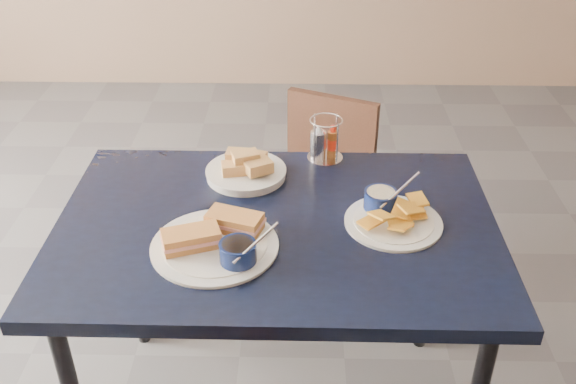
{
  "coord_description": "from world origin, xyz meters",
  "views": [
    {
      "loc": [
        0.21,
        -1.62,
        1.72
      ],
      "look_at": [
        0.18,
        -0.19,
        0.82
      ],
      "focal_mm": 40.0,
      "sensor_mm": 36.0,
      "label": 1
    }
  ],
  "objects_px": {
    "chair_far": "(315,181)",
    "plantain_plate": "(389,213)",
    "bread_basket": "(246,169)",
    "dining_table": "(277,243)",
    "condiment_caddy": "(324,142)",
    "sandwich_plate": "(218,240)"
  },
  "relations": [
    {
      "from": "chair_far",
      "to": "dining_table",
      "type": "bearing_deg",
      "value": -99.16
    },
    {
      "from": "dining_table",
      "to": "plantain_plate",
      "type": "height_order",
      "value": "plantain_plate"
    },
    {
      "from": "plantain_plate",
      "to": "bread_basket",
      "type": "bearing_deg",
      "value": 151.77
    },
    {
      "from": "plantain_plate",
      "to": "condiment_caddy",
      "type": "bearing_deg",
      "value": 116.9
    },
    {
      "from": "chair_far",
      "to": "condiment_caddy",
      "type": "bearing_deg",
      "value": -87.8
    },
    {
      "from": "condiment_caddy",
      "to": "dining_table",
      "type": "bearing_deg",
      "value": -110.93
    },
    {
      "from": "sandwich_plate",
      "to": "plantain_plate",
      "type": "relative_size",
      "value": 1.26
    },
    {
      "from": "bread_basket",
      "to": "sandwich_plate",
      "type": "bearing_deg",
      "value": -97.23
    },
    {
      "from": "chair_far",
      "to": "plantain_plate",
      "type": "bearing_deg",
      "value": -75.77
    },
    {
      "from": "dining_table",
      "to": "condiment_caddy",
      "type": "bearing_deg",
      "value": 69.07
    },
    {
      "from": "plantain_plate",
      "to": "condiment_caddy",
      "type": "relative_size",
      "value": 1.89
    },
    {
      "from": "sandwich_plate",
      "to": "chair_far",
      "type": "bearing_deg",
      "value": 72.96
    },
    {
      "from": "chair_far",
      "to": "condiment_caddy",
      "type": "xyz_separation_m",
      "value": [
        0.01,
        -0.39,
        0.37
      ]
    },
    {
      "from": "plantain_plate",
      "to": "bread_basket",
      "type": "relative_size",
      "value": 1.11
    },
    {
      "from": "plantain_plate",
      "to": "chair_far",
      "type": "bearing_deg",
      "value": 104.23
    },
    {
      "from": "chair_far",
      "to": "plantain_plate",
      "type": "xyz_separation_m",
      "value": [
        0.18,
        -0.71,
        0.34
      ]
    },
    {
      "from": "plantain_plate",
      "to": "bread_basket",
      "type": "distance_m",
      "value": 0.45
    },
    {
      "from": "dining_table",
      "to": "chair_far",
      "type": "relative_size",
      "value": 1.54
    },
    {
      "from": "chair_far",
      "to": "bread_basket",
      "type": "relative_size",
      "value": 3.25
    },
    {
      "from": "condiment_caddy",
      "to": "plantain_plate",
      "type": "bearing_deg",
      "value": -63.1
    },
    {
      "from": "dining_table",
      "to": "plantain_plate",
      "type": "xyz_separation_m",
      "value": [
        0.3,
        0.02,
        0.09
      ]
    },
    {
      "from": "dining_table",
      "to": "condiment_caddy",
      "type": "distance_m",
      "value": 0.39
    }
  ]
}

